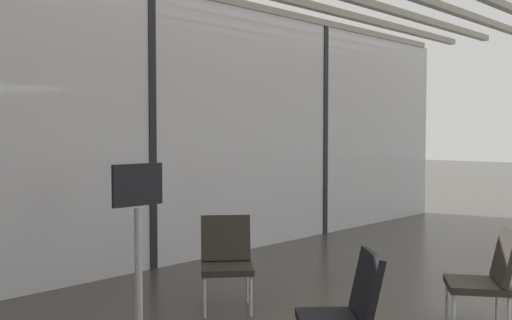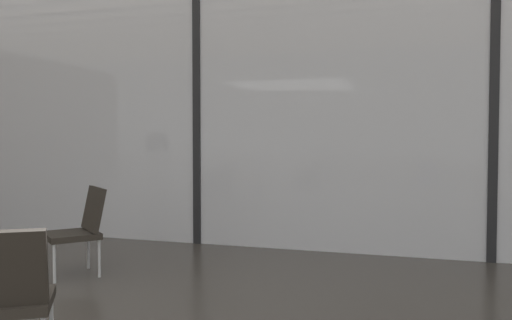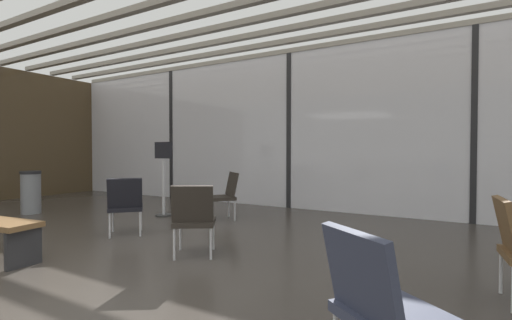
% 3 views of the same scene
% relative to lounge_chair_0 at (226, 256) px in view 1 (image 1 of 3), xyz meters
% --- Properties ---
extents(glass_curtain_wall, '(14.00, 0.08, 3.43)m').
position_rel_lounge_chair_0_xyz_m(glass_curtain_wall, '(0.47, 1.84, 1.22)').
color(glass_curtain_wall, silver).
rests_on(glass_curtain_wall, ground).
extents(window_mullion_1, '(0.10, 0.12, 3.43)m').
position_rel_lounge_chair_0_xyz_m(window_mullion_1, '(0.47, 1.84, 1.22)').
color(window_mullion_1, black).
rests_on(window_mullion_1, ground).
extents(window_mullion_2, '(0.10, 0.12, 3.43)m').
position_rel_lounge_chair_0_xyz_m(window_mullion_2, '(3.97, 1.84, 1.22)').
color(window_mullion_2, black).
rests_on(window_mullion_2, ground).
extents(lounge_chair_0, '(0.71, 0.71, 0.87)m').
position_rel_lounge_chair_0_xyz_m(lounge_chair_0, '(0.00, 0.00, 0.00)').
color(lounge_chair_0, '#28231E').
rests_on(lounge_chair_0, ground).
extents(lounge_chair_2, '(0.71, 0.71, 0.87)m').
position_rel_lounge_chair_0_xyz_m(lounge_chair_2, '(-0.57, -1.78, 0.00)').
color(lounge_chair_2, black).
rests_on(lounge_chair_2, ground).
extents(lounge_chair_3, '(0.69, 0.70, 0.87)m').
position_rel_lounge_chair_0_xyz_m(lounge_chair_3, '(1.01, -2.10, 0.00)').
color(lounge_chair_3, '#28231E').
rests_on(lounge_chair_3, ground).
extents(info_sign, '(0.44, 0.32, 1.44)m').
position_rel_lounge_chair_0_xyz_m(info_sign, '(-1.23, -0.33, 0.18)').
color(info_sign, '#333333').
rests_on(info_sign, ground).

